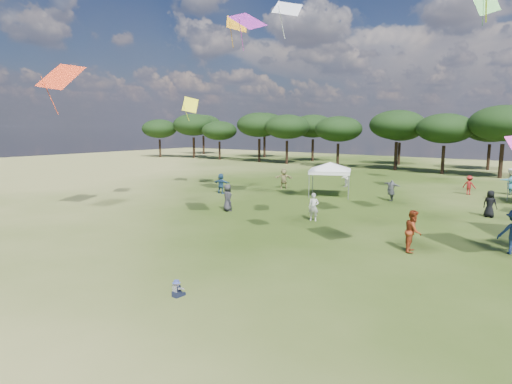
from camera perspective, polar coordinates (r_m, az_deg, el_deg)
ground at (r=13.02m, az=-16.83°, el=-16.06°), size 140.00×140.00×0.00m
tree_line at (r=54.72m, az=29.70°, el=7.67°), size 108.78×17.63×7.77m
tent_left at (r=33.58m, az=9.86°, el=3.73°), size 5.71×5.71×2.93m
toddler at (r=14.18m, az=-10.46°, el=-12.63°), size 0.37×0.41×0.55m
festival_crowd at (r=30.08m, az=19.89°, el=-0.44°), size 31.14×21.75×1.92m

